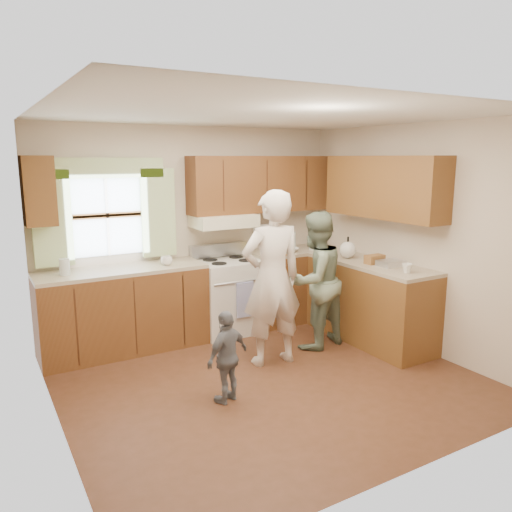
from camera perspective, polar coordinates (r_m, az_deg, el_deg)
room at (r=4.64m, az=1.41°, el=0.27°), size 3.80×3.80×3.80m
kitchen_fixtures at (r=5.94m, az=1.03°, el=-1.38°), size 3.80×2.25×2.15m
stove at (r=6.18m, az=-3.22°, el=-4.44°), size 0.76×0.67×1.07m
woman_left at (r=5.12m, az=1.85°, el=-2.60°), size 0.70×0.49×1.82m
woman_right at (r=5.64m, az=6.76°, el=-2.80°), size 0.85×0.72×1.55m
child at (r=4.46m, az=-3.28°, el=-11.40°), size 0.53×0.37×0.83m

